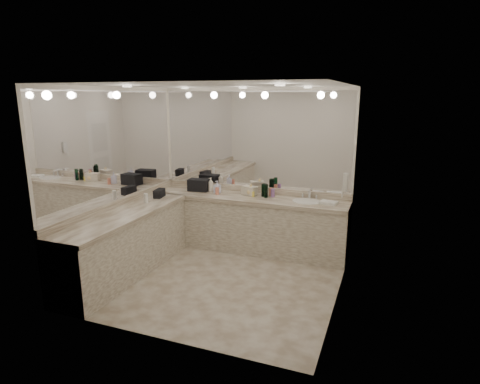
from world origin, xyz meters
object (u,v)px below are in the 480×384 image
at_px(cream_cosmetic_case, 249,191).
at_px(sink, 307,202).
at_px(soap_bottle_b, 217,187).
at_px(wall_phone, 345,182).
at_px(hand_towel, 329,203).
at_px(black_toiletry_bag, 199,185).
at_px(soap_bottle_c, 251,190).
at_px(soap_bottle_a, 211,185).

bearing_deg(cream_cosmetic_case, sink, 14.74).
xyz_separation_m(cream_cosmetic_case, soap_bottle_b, (-0.54, -0.06, 0.03)).
distance_m(cream_cosmetic_case, soap_bottle_b, 0.55).
bearing_deg(cream_cosmetic_case, soap_bottle_b, -153.48).
bearing_deg(wall_phone, soap_bottle_b, 166.00).
relative_size(hand_towel, soap_bottle_b, 1.19).
xyz_separation_m(black_toiletry_bag, soap_bottle_b, (0.36, -0.04, 0.01)).
distance_m(sink, soap_bottle_c, 0.93).
distance_m(black_toiletry_bag, soap_bottle_c, 0.94).
bearing_deg(wall_phone, hand_towel, 119.44).
height_order(wall_phone, soap_bottle_a, wall_phone).
bearing_deg(soap_bottle_b, soap_bottle_c, 3.80).
distance_m(sink, soap_bottle_b, 1.51).
bearing_deg(soap_bottle_c, sink, -3.94).
bearing_deg(black_toiletry_bag, sink, -1.94).
bearing_deg(soap_bottle_b, black_toiletry_bag, 174.05).
relative_size(black_toiletry_bag, hand_towel, 1.37).
xyz_separation_m(wall_phone, soap_bottle_b, (-2.11, 0.53, -0.35)).
distance_m(soap_bottle_a, soap_bottle_c, 0.72).
bearing_deg(hand_towel, soap_bottle_b, 178.69).
bearing_deg(hand_towel, cream_cosmetic_case, 175.38).
xyz_separation_m(cream_cosmetic_case, soap_bottle_c, (0.03, -0.02, 0.02)).
bearing_deg(soap_bottle_c, hand_towel, -3.65).
distance_m(wall_phone, cream_cosmetic_case, 1.71).
relative_size(sink, soap_bottle_c, 2.33).
bearing_deg(hand_towel, sink, 177.15).
distance_m(wall_phone, black_toiletry_bag, 2.56).
height_order(soap_bottle_a, soap_bottle_b, soap_bottle_a).
relative_size(hand_towel, soap_bottle_c, 1.31).
distance_m(wall_phone, soap_bottle_a, 2.35).
bearing_deg(sink, soap_bottle_b, 179.03).
bearing_deg(soap_bottle_c, wall_phone, -20.23).
distance_m(hand_towel, soap_bottle_b, 1.84).
relative_size(black_toiletry_bag, cream_cosmetic_case, 1.41).
bearing_deg(black_toiletry_bag, soap_bottle_a, 5.12).
bearing_deg(soap_bottle_a, black_toiletry_bag, -174.88).
relative_size(black_toiletry_bag, soap_bottle_b, 1.64).
relative_size(wall_phone, black_toiletry_bag, 0.71).
xyz_separation_m(soap_bottle_a, soap_bottle_c, (0.72, -0.02, -0.02)).
bearing_deg(black_toiletry_bag, wall_phone, -12.85).
distance_m(soap_bottle_a, soap_bottle_b, 0.15).
xyz_separation_m(black_toiletry_bag, soap_bottle_c, (0.94, 0.00, -0.00)).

